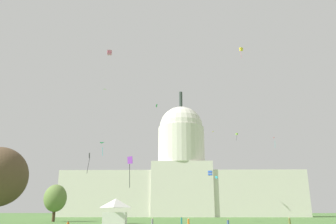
{
  "coord_description": "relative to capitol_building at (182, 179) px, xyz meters",
  "views": [
    {
      "loc": [
        -3.04,
        -20.08,
        3.13
      ],
      "look_at": [
        -5.92,
        91.55,
        36.54
      ],
      "focal_mm": 35.24,
      "sensor_mm": 36.0,
      "label": 1
    }
  ],
  "objects": [
    {
      "name": "capitol_building",
      "position": [
        0.0,
        0.0,
        0.0
      ],
      "size": [
        121.84,
        24.67,
        66.82
      ],
      "color": "beige",
      "rests_on": "ground_plane"
    },
    {
      "name": "kite_blue_low",
      "position": [
        6.96,
        -79.04,
        -5.6
      ],
      "size": [
        1.36,
        1.37,
        1.27
      ],
      "rotation": [
        0.0,
        0.0,
        5.97
      ],
      "color": "blue"
    },
    {
      "name": "person_denim_aisle_center",
      "position": [
        7.46,
        -105.32,
        -18.24
      ],
      "size": [
        0.62,
        0.62,
        1.5
      ],
      "rotation": [
        0.0,
        0.0,
        3.72
      ],
      "color": "#3D5684",
      "rests_on": "ground_plane"
    },
    {
      "name": "kite_white_high",
      "position": [
        -29.22,
        -58.87,
        27.73
      ],
      "size": [
        1.43,
        1.14,
        0.17
      ],
      "rotation": [
        0.0,
        0.0,
        0.5
      ],
      "color": "white"
    },
    {
      "name": "kite_cyan_low",
      "position": [
        9.39,
        -73.19,
        -6.23
      ],
      "size": [
        0.93,
        0.9,
        0.81
      ],
      "rotation": [
        0.0,
        0.0,
        1.21
      ],
      "color": "#33BCDB"
    },
    {
      "name": "kite_lime_mid",
      "position": [
        23.0,
        -37.18,
        15.16
      ],
      "size": [
        0.94,
        0.95,
        3.29
      ],
      "rotation": [
        0.0,
        0.0,
        3.63
      ],
      "color": "#8CD133"
    },
    {
      "name": "kite_red_mid",
      "position": [
        36.88,
        -44.17,
        11.73
      ],
      "size": [
        0.93,
        1.71,
        4.36
      ],
      "rotation": [
        0.0,
        0.0,
        1.55
      ],
      "color": "red"
    },
    {
      "name": "person_orange_mid_left",
      "position": [
        -0.29,
        -103.43,
        -18.16
      ],
      "size": [
        0.56,
        0.56,
        1.65
      ],
      "rotation": [
        0.0,
        0.0,
        1.01
      ],
      "color": "orange",
      "rests_on": "ground_plane"
    },
    {
      "name": "kite_turquoise_low",
      "position": [
        -18.15,
        -104.67,
        -2.22
      ],
      "size": [
        0.86,
        1.27,
        2.66
      ],
      "rotation": [
        0.0,
        0.0,
        1.55
      ],
      "color": "teal"
    },
    {
      "name": "person_grey_mid_center",
      "position": [
        -8.22,
        -95.47,
        -18.24
      ],
      "size": [
        0.57,
        0.57,
        1.51
      ],
      "rotation": [
        0.0,
        0.0,
        1.89
      ],
      "color": "gray",
      "rests_on": "ground_plane"
    },
    {
      "name": "kite_yellow_high",
      "position": [
        13.75,
        -99.25,
        22.82
      ],
      "size": [
        0.89,
        0.92,
        2.84
      ],
      "rotation": [
        0.0,
        0.0,
        3.5
      ],
      "color": "yellow"
    },
    {
      "name": "kite_black_low",
      "position": [
        -20.08,
        -108.94,
        -5.89
      ],
      "size": [
        0.49,
        0.61,
        4.06
      ],
      "rotation": [
        0.0,
        0.0,
        1.31
      ],
      "color": "black"
    },
    {
      "name": "kite_violet_low",
      "position": [
        -9.12,
        -128.24,
        -9.61
      ],
      "size": [
        0.8,
        0.47,
        4.31
      ],
      "rotation": [
        0.0,
        0.0,
        2.04
      ],
      "color": "purple"
    },
    {
      "name": "kite_pink_mid",
      "position": [
        -16.53,
        -111.84,
        15.97
      ],
      "size": [
        1.18,
        1.24,
        1.25
      ],
      "rotation": [
        0.0,
        0.0,
        3.4
      ],
      "color": "pink"
    },
    {
      "name": "kite_green_high",
      "position": [
        -10.88,
        -41.41,
        26.77
      ],
      "size": [
        0.7,
        1.12,
        1.2
      ],
      "rotation": [
        0.0,
        0.0,
        3.55
      ],
      "color": "green"
    },
    {
      "name": "event_tent",
      "position": [
        -17.22,
        -92.91,
        -15.97
      ],
      "size": [
        5.83,
        6.92,
        5.85
      ],
      "rotation": [
        0.0,
        0.0,
        0.07
      ],
      "color": "white",
      "rests_on": "ground_plane"
    },
    {
      "name": "kite_gold_high",
      "position": [
        14.78,
        -25.62,
        18.85
      ],
      "size": [
        0.93,
        1.66,
        0.38
      ],
      "rotation": [
        0.0,
        0.0,
        1.46
      ],
      "color": "gold"
    },
    {
      "name": "person_teal_back_right",
      "position": [
        -1.57,
        -94.02,
        -18.09
      ],
      "size": [
        0.46,
        0.46,
        1.77
      ],
      "rotation": [
        0.0,
        0.0,
        3.78
      ],
      "color": "#1E757A",
      "rests_on": "ground_plane"
    },
    {
      "name": "tree_west_near",
      "position": [
        -38.12,
        -75.64,
        -12.37
      ],
      "size": [
        6.9,
        6.64,
        10.49
      ],
      "color": "#42301E",
      "rests_on": "ground_plane"
    },
    {
      "name": "person_olive_back_left",
      "position": [
        21.48,
        -99.2,
        -18.15
      ],
      "size": [
        0.6,
        0.6,
        1.69
      ],
      "rotation": [
        0.0,
        0.0,
        5.06
      ],
      "color": "olive",
      "rests_on": "ground_plane"
    }
  ]
}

